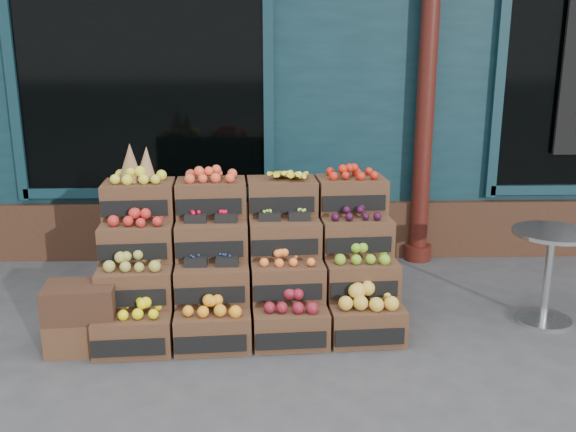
{
  "coord_description": "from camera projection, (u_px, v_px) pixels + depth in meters",
  "views": [
    {
      "loc": [
        -0.35,
        -4.3,
        2.21
      ],
      "look_at": [
        -0.2,
        0.7,
        0.85
      ],
      "focal_mm": 40.0,
      "sensor_mm": 36.0,
      "label": 1
    }
  ],
  "objects": [
    {
      "name": "ground",
      "position": [
        318.0,
        351.0,
        4.74
      ],
      "size": [
        60.0,
        60.0,
        0.0
      ],
      "primitive_type": "plane",
      "color": "#3C3C3E",
      "rests_on": "ground"
    },
    {
      "name": "crate_display",
      "position": [
        248.0,
        268.0,
        5.19
      ],
      "size": [
        2.38,
        1.27,
        1.44
      ],
      "rotation": [
        0.0,
        0.0,
        0.07
      ],
      "color": "#4B2F1D",
      "rests_on": "ground"
    },
    {
      "name": "bistro_table",
      "position": [
        549.0,
        266.0,
        5.13
      ],
      "size": [
        0.61,
        0.61,
        0.77
      ],
      "rotation": [
        0.0,
        0.0,
        -0.4
      ],
      "color": "silver",
      "rests_on": "ground"
    },
    {
      "name": "shop_facade",
      "position": [
        293.0,
        28.0,
        9.04
      ],
      "size": [
        12.0,
        6.24,
        4.8
      ],
      "color": "#0E282F",
      "rests_on": "ground"
    },
    {
      "name": "shopkeeper",
      "position": [
        153.0,
        145.0,
        7.16
      ],
      "size": [
        0.91,
        0.72,
        2.19
      ],
      "primitive_type": "imported",
      "rotation": [
        0.0,
        0.0,
        2.87
      ],
      "color": "#144627",
      "rests_on": "ground"
    },
    {
      "name": "spare_crates",
      "position": [
        82.0,
        317.0,
        4.71
      ],
      "size": [
        0.54,
        0.4,
        0.51
      ],
      "rotation": [
        0.0,
        0.0,
        0.09
      ],
      "color": "#4B2F1D",
      "rests_on": "ground"
    }
  ]
}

